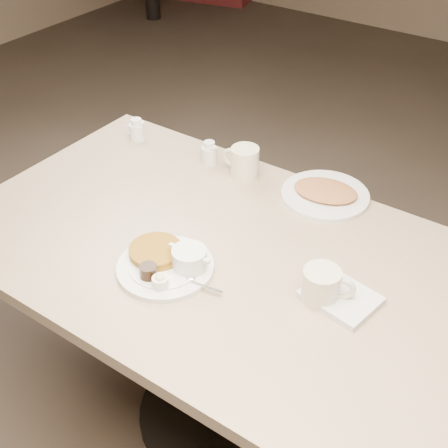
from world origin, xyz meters
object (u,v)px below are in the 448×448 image
Objects in this scene: coffee_mug_near at (322,285)px; creamer_right at (209,153)px; creamer_left at (137,130)px; diner_table at (220,293)px; coffee_mug_far at (244,162)px; main_plate at (168,262)px; hash_plate at (325,194)px.

coffee_mug_near reaches higher than creamer_right.
creamer_left is at bearing -176.86° from creamer_right.
diner_table is 10.59× the size of coffee_mug_near.
coffee_mug_far is (-0.15, 0.34, 0.22)m from diner_table.
diner_table is at bearing -66.51° from coffee_mug_far.
main_plate is 0.56m from hash_plate.
creamer_left is at bearing -175.46° from hash_plate.
diner_table is at bearing -50.33° from creamer_right.
hash_plate is at bearing 72.28° from diner_table.
main_plate is 3.88× the size of creamer_left.
main_plate reaches higher than diner_table.
diner_table is 18.75× the size of creamer_right.
coffee_mug_far reaches higher than creamer_right.
coffee_mug_near is 1.77× the size of creamer_left.
creamer_right reaches higher than hash_plate.
hash_plate is (-0.20, 0.40, -0.03)m from coffee_mug_near.
coffee_mug_near is 0.97m from creamer_left.
main_plate is 0.54m from creamer_right.
creamer_left is 1.00× the size of creamer_right.
creamer_right is at bearing -179.27° from coffee_mug_far.
diner_table is 0.25m from main_plate.
coffee_mug_near reaches higher than hash_plate.
coffee_mug_near reaches higher than main_plate.
hash_plate is (0.71, 0.06, -0.02)m from creamer_left.
diner_table is 0.39m from coffee_mug_near.
main_plate is at bearing -112.56° from diner_table.
creamer_left is 0.30m from creamer_right.
coffee_mug_near is at bearing -31.03° from creamer_right.
main_plate is 0.71m from creamer_left.
coffee_mug_near is 0.45m from hash_plate.
creamer_right reaches higher than main_plate.
creamer_right is at bearing 114.60° from main_plate.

